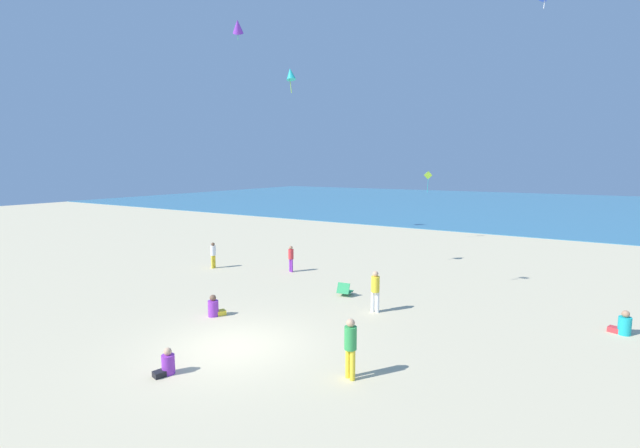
{
  "coord_description": "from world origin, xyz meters",
  "views": [
    {
      "loc": [
        9.08,
        -9.62,
        5.52
      ],
      "look_at": [
        0.0,
        5.0,
        3.24
      ],
      "focal_mm": 24.79,
      "sensor_mm": 36.0,
      "label": 1
    }
  ],
  "objects_px": {
    "person_1": "(623,325)",
    "kite_teal": "(291,74)",
    "beach_chair_near_camera": "(345,290)",
    "kite_purple": "(238,26)",
    "person_6": "(291,257)",
    "person_4": "(213,253)",
    "person_5": "(375,289)",
    "person_2": "(167,365)",
    "person_3": "(350,344)",
    "person_0": "(214,308)",
    "kite_lime": "(428,176)"
  },
  "relations": [
    {
      "from": "person_1",
      "to": "kite_teal",
      "type": "height_order",
      "value": "kite_teal"
    },
    {
      "from": "beach_chair_near_camera",
      "to": "kite_purple",
      "type": "relative_size",
      "value": 0.47
    },
    {
      "from": "kite_teal",
      "to": "person_6",
      "type": "bearing_deg",
      "value": 129.45
    },
    {
      "from": "person_4",
      "to": "person_5",
      "type": "distance_m",
      "value": 10.72
    },
    {
      "from": "beach_chair_near_camera",
      "to": "person_6",
      "type": "distance_m",
      "value": 5.02
    },
    {
      "from": "person_2",
      "to": "person_4",
      "type": "distance_m",
      "value": 12.42
    },
    {
      "from": "person_3",
      "to": "kite_purple",
      "type": "bearing_deg",
      "value": 70.05
    },
    {
      "from": "person_0",
      "to": "kite_lime",
      "type": "xyz_separation_m",
      "value": [
        1.23,
        20.41,
        4.43
      ]
    },
    {
      "from": "person_3",
      "to": "person_5",
      "type": "height_order",
      "value": "person_3"
    },
    {
      "from": "person_2",
      "to": "person_4",
      "type": "bearing_deg",
      "value": -124.9
    },
    {
      "from": "person_5",
      "to": "person_2",
      "type": "bearing_deg",
      "value": 145.14
    },
    {
      "from": "person_6",
      "to": "kite_purple",
      "type": "height_order",
      "value": "kite_purple"
    },
    {
      "from": "person_3",
      "to": "person_0",
      "type": "bearing_deg",
      "value": 97.58
    },
    {
      "from": "beach_chair_near_camera",
      "to": "kite_teal",
      "type": "bearing_deg",
      "value": 60.23
    },
    {
      "from": "beach_chair_near_camera",
      "to": "person_1",
      "type": "xyz_separation_m",
      "value": [
        9.88,
        1.03,
        0.05
      ]
    },
    {
      "from": "person_6",
      "to": "person_4",
      "type": "bearing_deg",
      "value": -47.3
    },
    {
      "from": "person_4",
      "to": "person_5",
      "type": "xyz_separation_m",
      "value": [
        10.52,
        -2.03,
        0.11
      ]
    },
    {
      "from": "beach_chair_near_camera",
      "to": "person_0",
      "type": "bearing_deg",
      "value": 141.73
    },
    {
      "from": "beach_chair_near_camera",
      "to": "person_1",
      "type": "relative_size",
      "value": 0.9
    },
    {
      "from": "kite_lime",
      "to": "beach_chair_near_camera",
      "type": "bearing_deg",
      "value": -84.05
    },
    {
      "from": "person_2",
      "to": "kite_teal",
      "type": "bearing_deg",
      "value": -147.04
    },
    {
      "from": "person_4",
      "to": "person_1",
      "type": "bearing_deg",
      "value": -1.94
    },
    {
      "from": "person_4",
      "to": "kite_purple",
      "type": "xyz_separation_m",
      "value": [
        -5.71,
        8.74,
        14.8
      ]
    },
    {
      "from": "person_6",
      "to": "kite_purple",
      "type": "xyz_separation_m",
      "value": [
        -9.78,
        7.22,
        14.82
      ]
    },
    {
      "from": "person_4",
      "to": "kite_lime",
      "type": "height_order",
      "value": "kite_lime"
    },
    {
      "from": "person_1",
      "to": "person_0",
      "type": "bearing_deg",
      "value": 43.98
    },
    {
      "from": "person_0",
      "to": "person_3",
      "type": "xyz_separation_m",
      "value": [
        6.55,
        -1.65,
        0.64
      ]
    },
    {
      "from": "person_2",
      "to": "person_3",
      "type": "relative_size",
      "value": 0.45
    },
    {
      "from": "person_1",
      "to": "person_2",
      "type": "bearing_deg",
      "value": 62.62
    },
    {
      "from": "person_0",
      "to": "person_5",
      "type": "height_order",
      "value": "person_5"
    },
    {
      "from": "person_3",
      "to": "kite_teal",
      "type": "bearing_deg",
      "value": 64.99
    },
    {
      "from": "person_3",
      "to": "person_6",
      "type": "distance_m",
      "value": 11.92
    },
    {
      "from": "person_2",
      "to": "kite_teal",
      "type": "distance_m",
      "value": 14.49
    },
    {
      "from": "person_1",
      "to": "person_3",
      "type": "relative_size",
      "value": 0.5
    },
    {
      "from": "person_0",
      "to": "person_2",
      "type": "xyz_separation_m",
      "value": [
        2.28,
        -4.0,
        -0.03
      ]
    },
    {
      "from": "kite_purple",
      "to": "kite_lime",
      "type": "xyz_separation_m",
      "value": [
        12.59,
        6.12,
        -10.88
      ]
    },
    {
      "from": "beach_chair_near_camera",
      "to": "kite_purple",
      "type": "height_order",
      "value": "kite_purple"
    },
    {
      "from": "person_5",
      "to": "kite_lime",
      "type": "xyz_separation_m",
      "value": [
        -3.64,
        16.89,
        3.81
      ]
    },
    {
      "from": "person_2",
      "to": "kite_teal",
      "type": "relative_size",
      "value": 0.61
    },
    {
      "from": "person_5",
      "to": "kite_purple",
      "type": "xyz_separation_m",
      "value": [
        -16.23,
        10.77,
        14.69
      ]
    },
    {
      "from": "person_0",
      "to": "person_1",
      "type": "distance_m",
      "value": 14.0
    },
    {
      "from": "person_3",
      "to": "beach_chair_near_camera",
      "type": "bearing_deg",
      "value": 51.53
    },
    {
      "from": "person_1",
      "to": "kite_lime",
      "type": "bearing_deg",
      "value": -32.29
    },
    {
      "from": "beach_chair_near_camera",
      "to": "person_5",
      "type": "bearing_deg",
      "value": -129.8
    },
    {
      "from": "person_4",
      "to": "kite_teal",
      "type": "xyz_separation_m",
      "value": [
        4.64,
        0.83,
        9.02
      ]
    },
    {
      "from": "person_0",
      "to": "person_5",
      "type": "bearing_deg",
      "value": -27.27
    },
    {
      "from": "beach_chair_near_camera",
      "to": "person_5",
      "type": "relative_size",
      "value": 0.46
    },
    {
      "from": "person_1",
      "to": "person_6",
      "type": "height_order",
      "value": "person_6"
    },
    {
      "from": "beach_chair_near_camera",
      "to": "kite_purple",
      "type": "distance_m",
      "value": 22.99
    },
    {
      "from": "kite_teal",
      "to": "person_5",
      "type": "bearing_deg",
      "value": -25.96
    }
  ]
}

